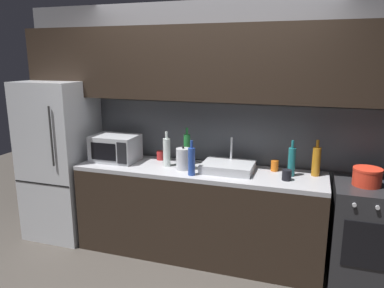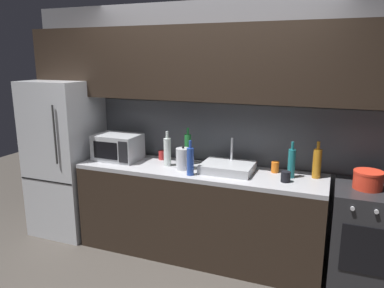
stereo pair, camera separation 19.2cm
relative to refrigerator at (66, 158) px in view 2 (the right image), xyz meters
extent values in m
cube|color=slate|center=(1.59, 0.40, 0.39)|extent=(4.15, 0.10, 2.50)
cube|color=#4C4F54|center=(1.59, 0.35, 0.34)|extent=(4.15, 0.01, 0.60)
cube|color=black|center=(1.59, 0.18, 1.04)|extent=(3.82, 0.34, 0.70)
cube|color=black|center=(1.59, 0.00, -0.43)|extent=(2.41, 0.60, 0.86)
cube|color=#9E9EA3|center=(1.59, 0.00, 0.02)|extent=(2.41, 0.60, 0.04)
cube|color=#B7BABF|center=(0.00, 0.00, 0.00)|extent=(0.68, 0.66, 1.72)
cube|color=black|center=(0.00, -0.33, -0.17)|extent=(0.67, 0.00, 0.01)
cylinder|color=#333333|center=(0.19, -0.35, 0.34)|extent=(0.02, 0.02, 0.60)
cube|color=#232326|center=(3.13, 0.00, -0.41)|extent=(0.60, 0.60, 0.90)
cube|color=black|center=(3.13, -0.30, -0.36)|extent=(0.45, 0.01, 0.40)
cylinder|color=#B2B2B7|center=(2.97, -0.31, -0.03)|extent=(0.03, 0.02, 0.03)
cylinder|color=#B2B2B7|center=(3.13, -0.31, -0.03)|extent=(0.03, 0.02, 0.03)
cube|color=#A8AAAF|center=(0.68, 0.02, 0.18)|extent=(0.46, 0.34, 0.27)
cube|color=black|center=(0.64, -0.15, 0.18)|extent=(0.28, 0.01, 0.18)
cube|color=black|center=(0.85, -0.15, 0.18)|extent=(0.10, 0.01, 0.22)
cube|color=#ADAFB5|center=(1.88, 0.03, 0.08)|extent=(0.48, 0.38, 0.08)
cylinder|color=silver|center=(1.88, 0.16, 0.23)|extent=(0.02, 0.02, 0.22)
cylinder|color=#B7BABF|center=(1.45, -0.05, 0.15)|extent=(0.14, 0.14, 0.21)
sphere|color=black|center=(1.45, -0.05, 0.26)|extent=(0.02, 0.02, 0.02)
cone|color=#B7BABF|center=(1.54, -0.05, 0.19)|extent=(0.03, 0.03, 0.05)
cylinder|color=silver|center=(1.26, 0.00, 0.18)|extent=(0.07, 0.07, 0.28)
cylinder|color=silver|center=(1.26, 0.00, 0.36)|extent=(0.03, 0.03, 0.07)
cylinder|color=#19666B|center=(2.46, 0.07, 0.17)|extent=(0.07, 0.07, 0.26)
cylinder|color=#19666B|center=(2.46, 0.07, 0.34)|extent=(0.03, 0.03, 0.07)
cylinder|color=#234299|center=(1.59, -0.20, 0.17)|extent=(0.07, 0.07, 0.25)
cylinder|color=#234299|center=(1.59, -0.20, 0.33)|extent=(0.02, 0.02, 0.07)
cylinder|color=#B27019|center=(2.67, 0.14, 0.17)|extent=(0.08, 0.08, 0.26)
cylinder|color=#B27019|center=(2.67, 0.14, 0.34)|extent=(0.03, 0.03, 0.07)
cylinder|color=#1E6B2D|center=(1.43, 0.13, 0.19)|extent=(0.07, 0.07, 0.30)
cylinder|color=#1E6B2D|center=(1.43, 0.13, 0.38)|extent=(0.03, 0.03, 0.07)
cylinder|color=#A82323|center=(1.11, 0.20, 0.09)|extent=(0.08, 0.08, 0.09)
cylinder|color=orange|center=(2.30, 0.17, 0.09)|extent=(0.07, 0.07, 0.10)
cylinder|color=black|center=(2.43, -0.07, 0.09)|extent=(0.08, 0.08, 0.09)
cylinder|color=red|center=(3.08, 0.00, 0.11)|extent=(0.23, 0.23, 0.13)
cylinder|color=red|center=(3.08, 0.00, 0.18)|extent=(0.24, 0.24, 0.02)
camera|label=1|loc=(2.61, -3.27, 1.10)|focal=34.55mm
camera|label=2|loc=(2.79, -3.21, 1.10)|focal=34.55mm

